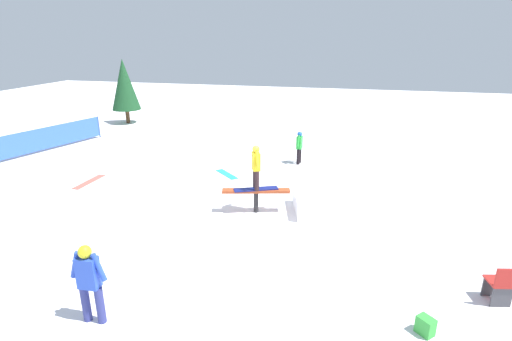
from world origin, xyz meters
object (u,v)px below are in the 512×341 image
(folding_chair, at_px, (500,285))
(rail_feature, at_px, (256,193))
(bystander_green, at_px, (299,146))
(loose_snowboard_cyan, at_px, (227,174))
(pine_tree_near, at_px, (124,85))
(bystander_blue, at_px, (89,280))
(backpack_on_snow, at_px, (425,326))
(main_rider_on_rail, at_px, (256,168))
(loose_snowboard_coral, at_px, (89,182))

(folding_chair, bearing_deg, rail_feature, -40.39)
(bystander_green, distance_m, folding_chair, 9.64)
(loose_snowboard_cyan, bearing_deg, pine_tree_near, 2.39)
(rail_feature, xyz_separation_m, loose_snowboard_cyan, (1.90, -3.04, -0.60))
(bystander_blue, bearing_deg, backpack_on_snow, -172.50)
(main_rider_on_rail, xyz_separation_m, backpack_on_snow, (-4.19, 4.34, -1.24))
(main_rider_on_rail, relative_size, pine_tree_near, 0.36)
(main_rider_on_rail, distance_m, bystander_blue, 5.76)
(loose_snowboard_coral, bearing_deg, bystander_blue, 38.15)
(bystander_blue, distance_m, loose_snowboard_coral, 8.11)
(bystander_blue, xyz_separation_m, pine_tree_near, (8.79, -16.04, 1.40))
(main_rider_on_rail, distance_m, pine_tree_near, 15.00)
(loose_snowboard_coral, height_order, backpack_on_snow, backpack_on_snow)
(loose_snowboard_coral, distance_m, folding_chair, 12.95)
(bystander_blue, distance_m, loose_snowboard_cyan, 8.53)
(loose_snowboard_coral, relative_size, pine_tree_near, 0.41)
(folding_chair, bearing_deg, pine_tree_near, -52.21)
(rail_feature, xyz_separation_m, pine_tree_near, (10.58, -10.60, 1.69))
(main_rider_on_rail, height_order, bystander_blue, main_rider_on_rail)
(loose_snowboard_cyan, relative_size, pine_tree_near, 0.34)
(loose_snowboard_coral, xyz_separation_m, pine_tree_near, (4.04, -9.53, 2.29))
(bystander_green, height_order, backpack_on_snow, bystander_green)
(bystander_green, relative_size, loose_snowboard_coral, 0.88)
(rail_feature, bearing_deg, folding_chair, 137.61)
(bystander_green, distance_m, loose_snowboard_coral, 8.23)
(main_rider_on_rail, xyz_separation_m, loose_snowboard_coral, (6.54, -1.06, -1.40))
(bystander_blue, distance_m, folding_chair, 7.90)
(bystander_blue, xyz_separation_m, loose_snowboard_coral, (4.75, -6.51, -0.88))
(backpack_on_snow, bearing_deg, folding_chair, 84.03)
(loose_snowboard_coral, xyz_separation_m, backpack_on_snow, (-10.72, 5.40, 0.16))
(bystander_green, height_order, pine_tree_near, pine_tree_near)
(pine_tree_near, bearing_deg, main_rider_on_rail, 134.95)
(bystander_blue, relative_size, folding_chair, 1.82)
(loose_snowboard_cyan, height_order, folding_chair, folding_chair)
(bystander_green, bearing_deg, rail_feature, 179.93)
(main_rider_on_rail, xyz_separation_m, bystander_blue, (1.79, 5.45, -0.51))
(main_rider_on_rail, relative_size, loose_snowboard_cyan, 1.07)
(main_rider_on_rail, height_order, backpack_on_snow, main_rider_on_rail)
(main_rider_on_rail, bearing_deg, bystander_blue, 48.04)
(main_rider_on_rail, xyz_separation_m, bystander_green, (-0.60, -5.09, -0.65))
(bystander_green, bearing_deg, main_rider_on_rail, 179.93)
(rail_feature, relative_size, folding_chair, 2.30)
(rail_feature, xyz_separation_m, bystander_blue, (1.79, 5.45, 0.29))
(rail_feature, bearing_deg, main_rider_on_rail, 0.00)
(bystander_blue, xyz_separation_m, loose_snowboard_cyan, (0.11, -8.49, -0.88))
(bystander_blue, bearing_deg, loose_snowboard_cyan, -92.24)
(backpack_on_snow, bearing_deg, loose_snowboard_coral, -162.41)
(bystander_green, distance_m, pine_tree_near, 12.55)
(bystander_green, relative_size, folding_chair, 1.55)
(rail_feature, xyz_separation_m, loose_snowboard_coral, (6.54, -1.06, -0.60))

